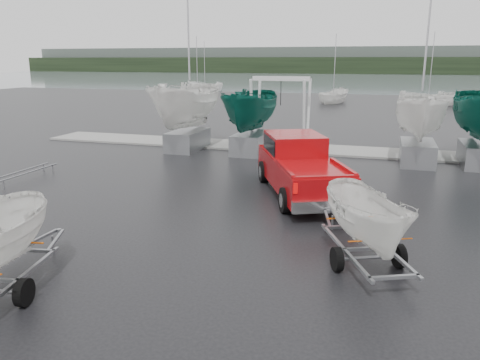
% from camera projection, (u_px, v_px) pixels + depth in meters
% --- Properties ---
extents(ground_plane, '(120.00, 120.00, 0.00)m').
position_uv_depth(ground_plane, '(196.00, 217.00, 15.38)').
color(ground_plane, black).
rests_on(ground_plane, ground).
extents(lake, '(300.00, 300.00, 0.00)m').
position_uv_depth(lake, '(362.00, 82.00, 107.86)').
color(lake, gray).
rests_on(lake, ground).
extents(dock, '(30.00, 3.00, 0.12)m').
position_uv_depth(dock, '(281.00, 147.00, 27.39)').
color(dock, '#979691').
rests_on(dock, ground).
extents(treeline, '(300.00, 8.00, 6.00)m').
position_uv_depth(treeline, '(373.00, 66.00, 171.84)').
color(treeline, black).
rests_on(treeline, ground).
extents(far_hill, '(300.00, 6.00, 10.00)m').
position_uv_depth(far_hill, '(374.00, 60.00, 178.74)').
color(far_hill, '#4C5651').
rests_on(far_hill, ground).
extents(pickup_truck, '(4.75, 6.89, 2.18)m').
position_uv_depth(pickup_truck, '(299.00, 164.00, 18.06)').
color(pickup_truck, '#98080C').
rests_on(pickup_truck, ground).
extents(trailer_hitched, '(2.57, 3.76, 4.36)m').
position_uv_depth(trailer_hitched, '(371.00, 174.00, 11.20)').
color(trailer_hitched, gray).
rests_on(trailer_hitched, ground).
extents(boat_hoist, '(3.30, 2.18, 4.12)m').
position_uv_depth(boat_hoist, '(281.00, 102.00, 26.76)').
color(boat_hoist, silver).
rests_on(boat_hoist, ground).
extents(keelboat_0, '(2.72, 3.20, 10.90)m').
position_uv_depth(keelboat_0, '(186.00, 73.00, 25.92)').
color(keelboat_0, gray).
rests_on(keelboat_0, ground).
extents(keelboat_1, '(2.39, 3.20, 7.45)m').
position_uv_depth(keelboat_1, '(252.00, 84.00, 25.17)').
color(keelboat_1, gray).
rests_on(keelboat_1, ground).
extents(keelboat_2, '(2.37, 3.20, 10.53)m').
position_uv_depth(keelboat_2, '(423.00, 87.00, 22.50)').
color(keelboat_2, gray).
rests_on(keelboat_2, ground).
extents(moored_boat_0, '(2.60, 2.64, 10.87)m').
position_uv_depth(moored_boat_0, '(198.00, 99.00, 61.57)').
color(moored_boat_0, white).
rests_on(moored_boat_0, ground).
extents(moored_boat_1, '(3.07, 3.12, 11.35)m').
position_uv_depth(moored_boat_1, '(333.00, 103.00, 56.50)').
color(moored_boat_1, white).
rests_on(moored_boat_1, ground).
extents(moored_boat_2, '(3.54, 3.51, 11.47)m').
position_uv_depth(moored_boat_2, '(428.00, 106.00, 52.58)').
color(moored_boat_2, white).
rests_on(moored_boat_2, ground).
extents(moored_boat_4, '(2.68, 2.62, 11.26)m').
position_uv_depth(moored_boat_4, '(205.00, 91.00, 78.58)').
color(moored_boat_4, white).
rests_on(moored_boat_4, ground).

